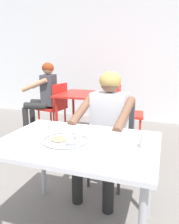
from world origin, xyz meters
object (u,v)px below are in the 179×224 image
(drinking_cup, at_px, (145,141))
(table_background_red, at_px, (86,99))
(patron_background, at_px, (44,91))
(chair_red_right, at_px, (125,110))
(table_foreground, at_px, (78,152))
(chair_foreground, at_px, (113,135))
(thali_tray, at_px, (66,140))
(chair_red_left, at_px, (55,104))
(diner_foreground, at_px, (106,122))

(drinking_cup, relative_size, table_background_red, 0.10)
(patron_background, bearing_deg, chair_red_right, -0.67)
(chair_red_right, bearing_deg, table_foreground, -89.50)
(drinking_cup, relative_size, chair_foreground, 0.10)
(thali_tray, relative_size, chair_red_left, 0.37)
(thali_tray, distance_m, chair_foreground, 0.91)
(thali_tray, xyz_separation_m, chair_foreground, (0.14, 0.87, -0.24))
(table_foreground, height_order, patron_background, patron_background)
(table_foreground, height_order, table_background_red, table_foreground)
(thali_tray, relative_size, patron_background, 0.26)
(chair_foreground, distance_m, chair_red_left, 1.79)
(thali_tray, xyz_separation_m, drinking_cup, (0.53, 0.07, 0.04))
(table_foreground, relative_size, chair_red_left, 1.26)
(chair_red_right, relative_size, patron_background, 0.72)
(patron_background, bearing_deg, chair_foreground, -38.30)
(chair_red_left, xyz_separation_m, chair_red_right, (1.23, -0.03, 0.01))
(thali_tray, xyz_separation_m, chair_red_left, (-1.18, 2.09, -0.25))
(thali_tray, relative_size, drinking_cup, 3.53)
(chair_foreground, height_order, table_background_red, chair_foreground)
(chair_foreground, bearing_deg, chair_red_right, 93.94)
(thali_tray, distance_m, chair_red_left, 2.41)
(chair_red_right, bearing_deg, patron_background, 179.33)
(chair_red_right, bearing_deg, table_background_red, 177.03)
(table_foreground, distance_m, patron_background, 2.51)
(thali_tray, relative_size, diner_foreground, 0.27)
(diner_foreground, relative_size, table_background_red, 1.32)
(table_background_red, distance_m, chair_red_left, 0.60)
(drinking_cup, bearing_deg, diner_foreground, 125.69)
(table_foreground, bearing_deg, patron_background, 125.63)
(table_background_red, bearing_deg, chair_foreground, -58.95)
(diner_foreground, bearing_deg, chair_red_left, 131.82)
(diner_foreground, distance_m, patron_background, 2.08)
(chair_red_left, xyz_separation_m, patron_background, (-0.21, -0.01, 0.23))
(chair_foreground, bearing_deg, drinking_cup, -63.99)
(diner_foreground, relative_size, patron_background, 0.97)
(chair_red_left, distance_m, chair_red_right, 1.23)
(table_background_red, bearing_deg, chair_red_left, -179.69)
(table_foreground, xyz_separation_m, thali_tray, (-0.07, -0.04, 0.09))
(chair_foreground, xyz_separation_m, chair_red_left, (-1.31, 1.22, -0.01))
(table_foreground, bearing_deg, drinking_cup, 3.83)
(table_foreground, xyz_separation_m, drinking_cup, (0.46, 0.03, 0.13))
(diner_foreground, height_order, table_background_red, diner_foreground)
(patron_background, bearing_deg, table_background_red, 1.23)
(table_foreground, height_order, chair_foreground, chair_foreground)
(drinking_cup, xyz_separation_m, chair_foreground, (-0.39, 0.80, -0.28))
(diner_foreground, bearing_deg, thali_tray, -100.39)
(diner_foreground, distance_m, chair_red_right, 1.43)
(chair_foreground, relative_size, chair_red_right, 1.01)
(chair_foreground, relative_size, table_background_red, 0.99)
(drinking_cup, distance_m, chair_red_left, 2.66)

